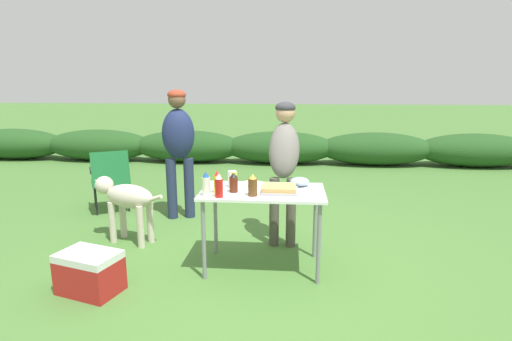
% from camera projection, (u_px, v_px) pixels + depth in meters
% --- Properties ---
extents(ground_plane, '(60.00, 60.00, 0.00)m').
position_uv_depth(ground_plane, '(263.00, 267.00, 3.72)').
color(ground_plane, '#477533').
extents(shrub_hedge, '(14.40, 0.90, 0.68)m').
position_uv_depth(shrub_hedge, '(280.00, 147.00, 8.49)').
color(shrub_hedge, '#234C1E').
rests_on(shrub_hedge, ground).
extents(folding_table, '(1.10, 0.64, 0.74)m').
position_uv_depth(folding_table, '(263.00, 199.00, 3.58)').
color(folding_table, white).
rests_on(folding_table, ground).
extents(food_tray, '(0.33, 0.29, 0.06)m').
position_uv_depth(food_tray, '(279.00, 189.00, 3.51)').
color(food_tray, '#9E9EA3').
rests_on(food_tray, folding_table).
extents(plate_stack, '(0.21, 0.21, 0.03)m').
position_uv_depth(plate_stack, '(252.00, 184.00, 3.73)').
color(plate_stack, white).
rests_on(plate_stack, folding_table).
extents(mixing_bowl, '(0.18, 0.18, 0.08)m').
position_uv_depth(mixing_bowl, '(300.00, 182.00, 3.72)').
color(mixing_bowl, '#99B2CC').
rests_on(mixing_bowl, folding_table).
extents(paper_cup_stack, '(0.08, 0.08, 0.15)m').
position_uv_depth(paper_cup_stack, '(232.00, 179.00, 3.66)').
color(paper_cup_stack, white).
rests_on(paper_cup_stack, folding_table).
extents(mustard_bottle, '(0.06, 0.06, 0.20)m').
position_uv_depth(mustard_bottle, '(217.00, 182.00, 3.46)').
color(mustard_bottle, yellow).
rests_on(mustard_bottle, folding_table).
extents(mayo_bottle, '(0.07, 0.07, 0.21)m').
position_uv_depth(mayo_bottle, '(206.00, 184.00, 3.37)').
color(mayo_bottle, silver).
rests_on(mayo_bottle, folding_table).
extents(beer_bottle, '(0.08, 0.08, 0.19)m').
position_uv_depth(beer_bottle, '(253.00, 185.00, 3.38)').
color(beer_bottle, brown).
rests_on(beer_bottle, folding_table).
extents(bbq_sauce_bottle, '(0.07, 0.07, 0.17)m').
position_uv_depth(bbq_sauce_bottle, '(234.00, 183.00, 3.49)').
color(bbq_sauce_bottle, '#562314').
rests_on(bbq_sauce_bottle, folding_table).
extents(ketchup_bottle, '(0.07, 0.07, 0.20)m').
position_uv_depth(ketchup_bottle, '(219.00, 186.00, 3.33)').
color(ketchup_bottle, red).
rests_on(ketchup_bottle, folding_table).
extents(relish_jar, '(0.06, 0.06, 0.16)m').
position_uv_depth(relish_jar, '(235.00, 181.00, 3.59)').
color(relish_jar, olive).
rests_on(relish_jar, folding_table).
extents(standing_person_in_gray_fleece, '(0.34, 0.45, 1.49)m').
position_uv_depth(standing_person_in_gray_fleece, '(284.00, 156.00, 4.13)').
color(standing_person_in_gray_fleece, '#4C473D').
rests_on(standing_person_in_gray_fleece, ground).
extents(standing_person_in_red_jacket, '(0.45, 0.38, 1.61)m').
position_uv_depth(standing_person_in_red_jacket, '(179.00, 141.00, 4.89)').
color(standing_person_in_red_jacket, '#232D4C').
rests_on(standing_person_in_red_jacket, ground).
extents(dog, '(0.88, 0.41, 0.70)m').
position_uv_depth(dog, '(126.00, 199.00, 4.23)').
color(dog, beige).
rests_on(dog, ground).
extents(camp_chair_green_behind_table, '(0.69, 0.74, 0.83)m').
position_uv_depth(camp_chair_green_behind_table, '(110.00, 177.00, 5.24)').
color(camp_chair_green_behind_table, '#19602D').
rests_on(camp_chair_green_behind_table, ground).
extents(cooler_box, '(0.55, 0.44, 0.34)m').
position_uv_depth(cooler_box, '(90.00, 272.00, 3.25)').
color(cooler_box, '#B21E1E').
rests_on(cooler_box, ground).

